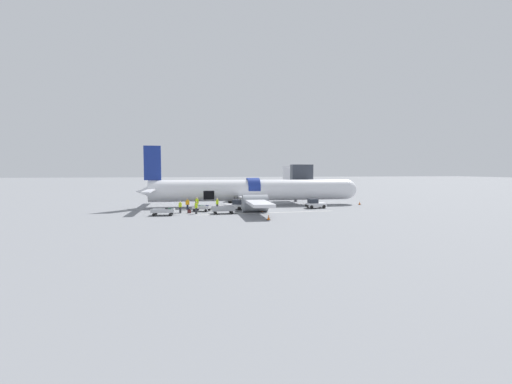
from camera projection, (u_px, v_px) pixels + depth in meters
name	position (u px, v px, depth m)	size (l,w,h in m)	color
ground_plane	(259.00, 210.00, 51.39)	(500.00, 500.00, 0.00)	slate
apron_marking_line	(268.00, 213.00, 48.21)	(20.02, 1.62, 0.01)	silver
jet_bridge_stub	(297.00, 175.00, 64.32)	(3.85, 8.58, 7.02)	#4C4C51
airplane	(250.00, 191.00, 57.69)	(37.66, 33.49, 9.92)	silver
baggage_tug_lead	(235.00, 205.00, 52.03)	(3.31, 2.68, 1.53)	silver
baggage_tug_mid	(315.00, 204.00, 54.12)	(3.27, 2.08, 1.48)	silver
baggage_cart_loading	(202.00, 208.00, 50.13)	(3.46, 2.40, 0.91)	silver
baggage_cart_queued	(224.00, 210.00, 47.33)	(4.13, 1.96, 0.97)	#999BA0
baggage_cart_empty	(164.00, 212.00, 45.60)	(3.97, 2.26, 1.01)	#B7BABF
ground_crew_loader_a	(187.00, 204.00, 51.69)	(0.59, 0.39, 1.71)	#1E2338
ground_crew_loader_b	(197.00, 203.00, 52.60)	(0.59, 0.59, 1.85)	black
ground_crew_driver	(217.00, 204.00, 52.14)	(0.48, 0.61, 1.74)	#2D2D33
ground_crew_supervisor	(180.00, 207.00, 48.36)	(0.53, 0.53, 1.66)	#2D2D33
ground_crew_helper	(196.00, 207.00, 47.06)	(0.51, 0.58, 1.71)	#2D2D33
suitcase_on_tarmac_upright	(189.00, 211.00, 47.96)	(0.51, 0.44, 0.61)	#4C1E1E
safety_cone_nose	(360.00, 203.00, 59.53)	(0.48, 0.48, 0.63)	black
safety_cone_engine_left	(269.00, 217.00, 41.30)	(0.51, 0.51, 0.66)	black
safety_cone_wingtip	(262.00, 210.00, 49.27)	(0.53, 0.53, 0.63)	black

